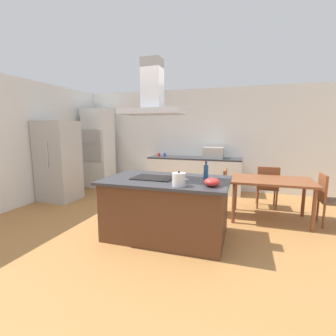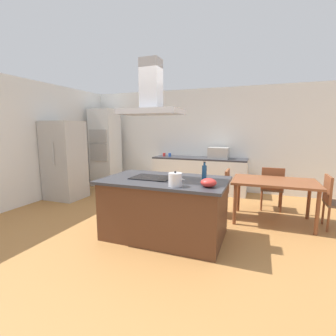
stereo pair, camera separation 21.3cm
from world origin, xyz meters
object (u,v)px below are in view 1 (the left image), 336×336
mixing_bowl (212,182)px  coffee_mug_blue (165,155)px  refrigerator (58,161)px  cooktop (153,178)px  olive_oil_bottle (206,172)px  chair_at_right_end (329,197)px  dining_table (271,184)px  chair_at_left_end (219,189)px  countertop_microwave (213,153)px  wall_oven_stack (99,148)px  chair_facing_back_wall (267,185)px  coffee_mug_red (159,155)px  tea_kettle (179,179)px  range_hood (152,97)px

mixing_bowl → coffee_mug_blue: mixing_bowl is taller
refrigerator → cooktop: bearing=-22.0°
olive_oil_bottle → chair_at_right_end: (1.92, 1.15, -0.51)m
olive_oil_bottle → dining_table: olive_oil_bottle is taller
chair_at_left_end → chair_at_right_end: same height
countertop_microwave → wall_oven_stack: 3.24m
olive_oil_bottle → chair_facing_back_wall: bearing=61.1°
cooktop → chair_at_right_end: size_ratio=0.67×
mixing_bowl → wall_oven_stack: size_ratio=0.09×
coffee_mug_blue → refrigerator: (-1.99, -1.77, -0.03)m
dining_table → chair_at_left_end: 0.93m
coffee_mug_red → chair_at_left_end: 2.49m
tea_kettle → mixing_bowl: (0.41, 0.12, -0.03)m
wall_oven_stack → range_hood: bearing=-44.5°
coffee_mug_blue → tea_kettle: bearing=-68.5°
wall_oven_stack → dining_table: bearing=-17.6°
countertop_microwave → chair_facing_back_wall: size_ratio=0.56×
cooktop → chair_facing_back_wall: (1.79, 1.89, -0.40)m
cooktop → countertop_microwave: countertop_microwave is taller
range_hood → cooktop: bearing=0.0°
wall_oven_stack → chair_at_right_end: (5.39, -1.42, -0.59)m
range_hood → coffee_mug_blue: bearing=105.1°
tea_kettle → range_hood: range_hood is taller
olive_oil_bottle → countertop_microwave: (-0.24, 2.80, 0.02)m
cooktop → chair_at_left_end: (0.88, 1.23, -0.40)m
tea_kettle → dining_table: 2.09m
coffee_mug_red → dining_table: coffee_mug_red is taller
cooktop → refrigerator: 2.99m
coffee_mug_red → wall_oven_stack: size_ratio=0.04×
chair_at_right_end → olive_oil_bottle: bearing=-149.1°
refrigerator → chair_facing_back_wall: refrigerator is taller
wall_oven_stack → chair_facing_back_wall: wall_oven_stack is taller
dining_table → coffee_mug_blue: bearing=147.1°
dining_table → range_hood: range_hood is taller
coffee_mug_red → olive_oil_bottle: bearing=-58.2°
tea_kettle → dining_table: bearing=51.8°
countertop_microwave → dining_table: bearing=-53.0°
wall_oven_stack → range_hood: range_hood is taller
tea_kettle → olive_oil_bottle: 0.55m
chair_at_left_end → chair_facing_back_wall: same height
mixing_bowl → refrigerator: 3.95m
wall_oven_stack → chair_at_left_end: bearing=-21.7°
dining_table → chair_at_right_end: (0.92, 0.00, -0.16)m
cooktop → chair_facing_back_wall: bearing=46.6°
coffee_mug_red → chair_at_right_end: coffee_mug_red is taller
mixing_bowl → range_hood: 1.50m
coffee_mug_blue → chair_at_left_end: 2.39m
tea_kettle → chair_facing_back_wall: size_ratio=0.26×
coffee_mug_blue → dining_table: size_ratio=0.06×
olive_oil_bottle → chair_at_left_end: (0.09, 1.15, -0.51)m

